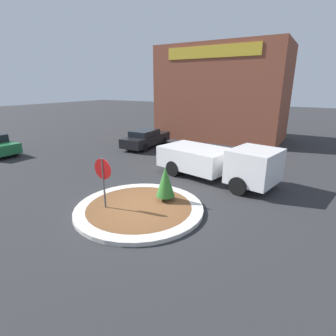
% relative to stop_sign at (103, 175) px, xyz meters
% --- Properties ---
extents(ground_plane, '(120.00, 120.00, 0.00)m').
position_rel_stop_sign_xyz_m(ground_plane, '(1.10, 0.73, -1.49)').
color(ground_plane, '#2D2D30').
extents(traffic_island, '(5.03, 5.03, 0.16)m').
position_rel_stop_sign_xyz_m(traffic_island, '(1.10, 0.73, -1.41)').
color(traffic_island, beige).
rests_on(traffic_island, ground_plane).
extents(stop_sign, '(0.80, 0.07, 2.14)m').
position_rel_stop_sign_xyz_m(stop_sign, '(0.00, 0.00, 0.00)').
color(stop_sign, '#4C4C51').
rests_on(stop_sign, ground_plane).
extents(island_shrub, '(0.77, 0.77, 1.45)m').
position_rel_stop_sign_xyz_m(island_shrub, '(1.67, 1.76, -0.51)').
color(island_shrub, brown).
rests_on(island_shrub, traffic_island).
extents(utility_truck, '(6.52, 3.51, 1.92)m').
position_rel_stop_sign_xyz_m(utility_truck, '(2.45, 5.63, -0.49)').
color(utility_truck, white).
rests_on(utility_truck, ground_plane).
extents(storefront_building, '(10.83, 6.07, 7.99)m').
position_rel_stop_sign_xyz_m(storefront_building, '(-1.46, 16.78, 2.51)').
color(storefront_building, brown).
rests_on(storefront_building, ground_plane).
extents(parked_sedan_black, '(1.94, 4.80, 1.38)m').
position_rel_stop_sign_xyz_m(parked_sedan_black, '(-5.09, 9.92, -0.79)').
color(parked_sedan_black, black).
rests_on(parked_sedan_black, ground_plane).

